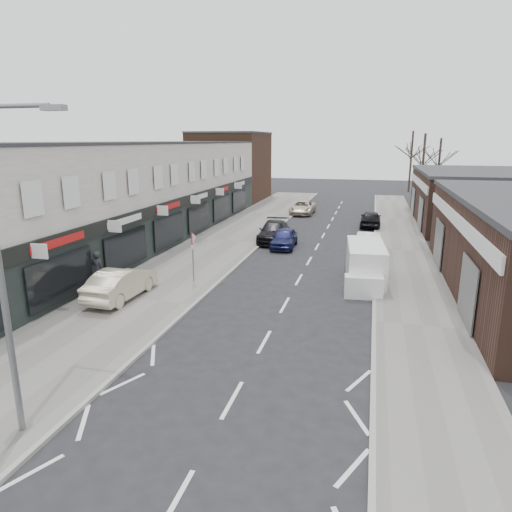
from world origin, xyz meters
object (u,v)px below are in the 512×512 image
Objects in this scene: parked_car_left_a at (284,238)px; warning_sign at (193,242)px; pedestrian at (98,270)px; parked_car_left_b at (274,232)px; white_van at (365,265)px; sedan_on_pavement at (121,283)px; parked_car_left_c at (303,208)px; street_lamp at (4,258)px; parked_car_right_b at (371,219)px; parked_car_right_a at (369,242)px.

warning_sign is at bearing -109.91° from parked_car_left_a.
parked_car_left_b is (5.90, 13.33, -0.35)m from pedestrian.
white_van is at bearing 15.11° from warning_sign.
parked_car_left_c is at bearing -97.30° from sedan_on_pavement.
street_lamp is 32.66m from parked_car_right_b.
pedestrian is (-12.60, -4.67, 0.13)m from white_van.
parked_car_left_b is (4.15, 14.23, -0.10)m from sedan_on_pavement.
warning_sign reaches higher than parked_car_left_b.
parked_car_right_b is (12.70, 20.98, -0.37)m from pedestrian.
parked_car_left_a is 10.99m from parked_car_right_b.
warning_sign is 0.63× the size of parked_car_right_a.
parked_car_left_c is at bearing -38.89° from parked_car_right_b.
parked_car_left_a is 2.07m from parked_car_left_b.
street_lamp is 1.69× the size of parked_car_left_c.
parked_car_left_a is at bearing -62.55° from parked_car_left_b.
parked_car_left_b is at bearing -12.95° from parked_car_right_a.
white_van is at bearing -53.12° from parked_car_left_a.
parked_car_left_a is (7.00, 11.58, -0.42)m from pedestrian.
warning_sign is at bearing -135.66° from pedestrian.
street_lamp is 37.20m from parked_car_left_c.
white_van is 22.83m from parked_car_left_c.
parked_car_right_b is (8.02, 31.42, -3.90)m from street_lamp.
street_lamp reaches higher than parked_car_right_a.
parked_car_left_b is at bearing -89.84° from parked_car_left_c.
white_van is at bearing -145.57° from pedestrian.
sedan_on_pavement is (-10.85, -5.56, -0.12)m from white_van.
white_van is 16.31m from parked_car_right_b.
parked_car_right_a is at bearing -3.13° from parked_car_left_a.
pedestrian reaches higher than white_van.
parked_car_left_b is at bearing -104.74° from sedan_on_pavement.
sedan_on_pavement is at bearing 50.79° from parked_car_right_a.
white_van is (7.93, 15.11, -3.66)m from street_lamp.
parked_car_left_c is at bearing -63.70° from parked_car_right_a.
white_van is 2.77× the size of pedestrian.
pedestrian reaches higher than sedan_on_pavement.
white_van is 1.25× the size of parked_car_right_a.
pedestrian is at bearing 59.55° from parked_car_right_b.
warning_sign is 11.23m from parked_car_left_b.
white_van is 1.37× the size of parked_car_left_a.
parked_car_left_a is at bearing 83.97° from street_lamp.
pedestrian is at bearing -149.77° from warning_sign.
street_lamp is 1.59× the size of parked_car_left_b.
white_van reaches higher than parked_car_left_a.
parked_car_right_a is (12.70, 11.48, -0.38)m from pedestrian.
street_lamp is 4.15× the size of pedestrian.
street_lamp is at bearing -87.16° from warning_sign.
street_lamp reaches higher than white_van.
pedestrian is 0.38× the size of parked_car_left_b.
parked_car_right_b is (0.10, 16.31, -0.24)m from white_van.
white_van is 6.82m from parked_car_right_a.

